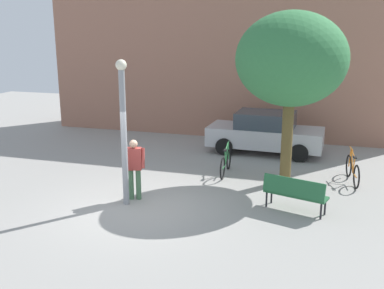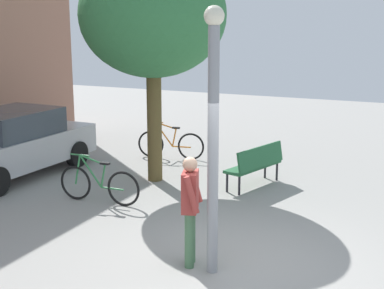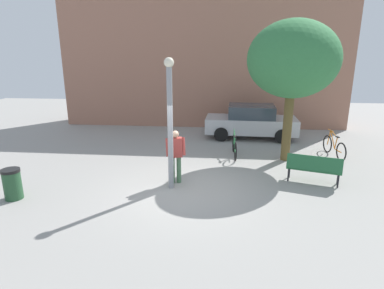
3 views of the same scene
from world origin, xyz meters
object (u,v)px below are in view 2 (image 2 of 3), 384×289
(bicycle_orange, at_px, (170,144))
(bicycle_green, at_px, (99,184))
(park_bench, at_px, (256,163))
(parked_car_silver, at_px, (12,144))
(plaza_tree, at_px, (153,16))
(person_by_lamppost, at_px, (190,203))
(lamppost, at_px, (213,128))

(bicycle_orange, distance_m, bicycle_green, 3.86)
(park_bench, height_order, parked_car_silver, parked_car_silver)
(plaza_tree, bearing_deg, bicycle_green, 172.04)
(plaza_tree, bearing_deg, person_by_lamppost, -145.49)
(lamppost, relative_size, plaza_tree, 0.75)
(person_by_lamppost, distance_m, parked_car_silver, 6.41)
(parked_car_silver, bearing_deg, bicycle_green, -106.13)
(park_bench, height_order, plaza_tree, plaza_tree)
(lamppost, distance_m, parked_car_silver, 6.93)
(plaza_tree, xyz_separation_m, parked_car_silver, (-1.05, 3.19, -2.89))
(park_bench, height_order, bicycle_orange, bicycle_orange)
(plaza_tree, height_order, bicycle_green, plaza_tree)
(lamppost, height_order, parked_car_silver, lamppost)
(person_by_lamppost, xyz_separation_m, park_bench, (4.23, 0.34, -0.42))
(lamppost, height_order, person_by_lamppost, lamppost)
(park_bench, relative_size, plaza_tree, 0.33)
(lamppost, height_order, bicycle_orange, lamppost)
(plaza_tree, bearing_deg, bicycle_orange, 16.51)
(park_bench, bearing_deg, bicycle_orange, 61.99)
(plaza_tree, height_order, parked_car_silver, plaza_tree)
(lamppost, height_order, bicycle_green, lamppost)
(plaza_tree, relative_size, parked_car_silver, 1.18)
(person_by_lamppost, height_order, park_bench, person_by_lamppost)
(park_bench, xyz_separation_m, parked_car_silver, (-1.49, 5.45, 0.23))
(park_bench, relative_size, parked_car_silver, 0.39)
(parked_car_silver, bearing_deg, lamppost, -114.54)
(park_bench, bearing_deg, person_by_lamppost, -175.37)
(bicycle_green, distance_m, parked_car_silver, 3.06)
(plaza_tree, bearing_deg, lamppost, -142.31)
(bicycle_orange, distance_m, parked_car_silver, 4.00)
(park_bench, bearing_deg, parked_car_silver, 105.30)
(person_by_lamppost, bearing_deg, bicycle_orange, 29.02)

